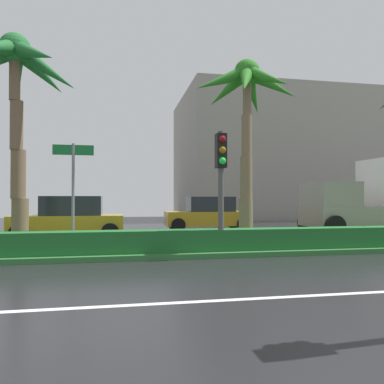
{
  "coord_description": "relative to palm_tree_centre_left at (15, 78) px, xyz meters",
  "views": [
    {
      "loc": [
        3.08,
        -3.82,
        1.62
      ],
      "look_at": [
        6.44,
        13.52,
        1.93
      ],
      "focal_mm": 35.26,
      "sensor_mm": 36.0,
      "label": 1
    }
  ],
  "objects": [
    {
      "name": "ground_plane",
      "position": [
        0.0,
        0.75,
        -5.3
      ],
      "size": [
        90.0,
        42.0,
        0.1
      ],
      "primitive_type": "cube",
      "color": "black"
    },
    {
      "name": "median_strip",
      "position": [
        0.0,
        -0.25,
        -5.18
      ],
      "size": [
        85.5,
        4.0,
        0.15
      ],
      "primitive_type": "cube",
      "color": "#2D6B33",
      "rests_on": "ground_plane"
    },
    {
      "name": "palm_tree_centre",
      "position": [
        7.52,
        0.57,
        -0.05
      ],
      "size": [
        4.12,
        3.84,
        6.42
      ],
      "color": "brown",
      "rests_on": "median_strip"
    },
    {
      "name": "car_in_traffic_fourth",
      "position": [
        7.6,
        6.86,
        -4.43
      ],
      "size": [
        4.3,
        2.02,
        1.72
      ],
      "rotation": [
        0.0,
        0.0,
        3.14
      ],
      "color": "#B28C1E",
      "rests_on": "ground_plane"
    },
    {
      "name": "traffic_signal_median_right",
      "position": [
        5.88,
        -1.92,
        -2.79
      ],
      "size": [
        0.28,
        0.43,
        3.36
      ],
      "color": "#4C4C47",
      "rests_on": "median_strip"
    },
    {
      "name": "box_truck_lead",
      "position": [
        14.74,
        3.49,
        -3.71
      ],
      "size": [
        6.4,
        2.64,
        3.46
      ],
      "rotation": [
        0.0,
        0.0,
        3.14
      ],
      "color": "gray",
      "rests_on": "ground_plane"
    },
    {
      "name": "palm_tree_centre_left",
      "position": [
        0.0,
        0.0,
        0.0
      ],
      "size": [
        3.89,
        4.03,
        6.44
      ],
      "color": "brown",
      "rests_on": "median_strip"
    },
    {
      "name": "building_far_right",
      "position": [
        18.94,
        18.55,
        -0.15
      ],
      "size": [
        21.31,
        11.32,
        10.2
      ],
      "color": "gray",
      "rests_on": "ground_plane"
    },
    {
      "name": "car_in_traffic_third",
      "position": [
        1.15,
        3.66,
        -4.43
      ],
      "size": [
        4.3,
        2.02,
        1.72
      ],
      "rotation": [
        0.0,
        0.0,
        3.14
      ],
      "color": "#B28C1E",
      "rests_on": "ground_plane"
    },
    {
      "name": "street_name_sign",
      "position": [
        1.83,
        -1.22,
        -3.17
      ],
      "size": [
        1.1,
        0.08,
        3.0
      ],
      "color": "slate",
      "rests_on": "median_strip"
    }
  ]
}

